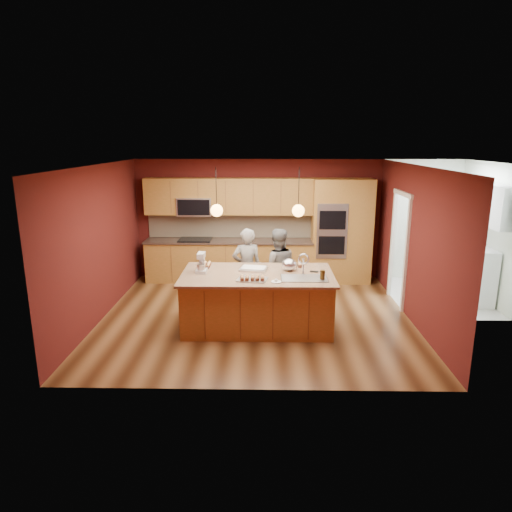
{
  "coord_description": "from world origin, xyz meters",
  "views": [
    {
      "loc": [
        0.16,
        -7.74,
        3.11
      ],
      "look_at": [
        0.01,
        -0.1,
        1.16
      ],
      "focal_mm": 32.0,
      "sensor_mm": 36.0,
      "label": 1
    }
  ],
  "objects_px": {
    "island": "(258,299)",
    "stand_mixer": "(201,264)",
    "person_left": "(247,268)",
    "mixing_bowl": "(289,265)",
    "person_right": "(277,268)"
  },
  "relations": [
    {
      "from": "person_left",
      "to": "mixing_bowl",
      "type": "relative_size",
      "value": 5.88
    },
    {
      "from": "person_left",
      "to": "person_right",
      "type": "xyz_separation_m",
      "value": [
        0.57,
        0.0,
        -0.0
      ]
    },
    {
      "from": "person_left",
      "to": "stand_mixer",
      "type": "height_order",
      "value": "person_left"
    },
    {
      "from": "person_right",
      "to": "mixing_bowl",
      "type": "bearing_deg",
      "value": 99.66
    },
    {
      "from": "island",
      "to": "person_left",
      "type": "relative_size",
      "value": 1.67
    },
    {
      "from": "person_left",
      "to": "mixing_bowl",
      "type": "bearing_deg",
      "value": 120.88
    },
    {
      "from": "island",
      "to": "stand_mixer",
      "type": "distance_m",
      "value": 1.14
    },
    {
      "from": "island",
      "to": "person_right",
      "type": "height_order",
      "value": "person_right"
    },
    {
      "from": "person_right",
      "to": "stand_mixer",
      "type": "bearing_deg",
      "value": 30.84
    },
    {
      "from": "island",
      "to": "stand_mixer",
      "type": "height_order",
      "value": "island"
    },
    {
      "from": "person_right",
      "to": "stand_mixer",
      "type": "xyz_separation_m",
      "value": [
        -1.3,
        -0.89,
        0.32
      ]
    },
    {
      "from": "person_left",
      "to": "person_right",
      "type": "distance_m",
      "value": 0.57
    },
    {
      "from": "stand_mixer",
      "to": "mixing_bowl",
      "type": "distance_m",
      "value": 1.49
    },
    {
      "from": "island",
      "to": "person_left",
      "type": "distance_m",
      "value": 1.03
    },
    {
      "from": "person_right",
      "to": "person_left",
      "type": "bearing_deg",
      "value": -3.58
    }
  ]
}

